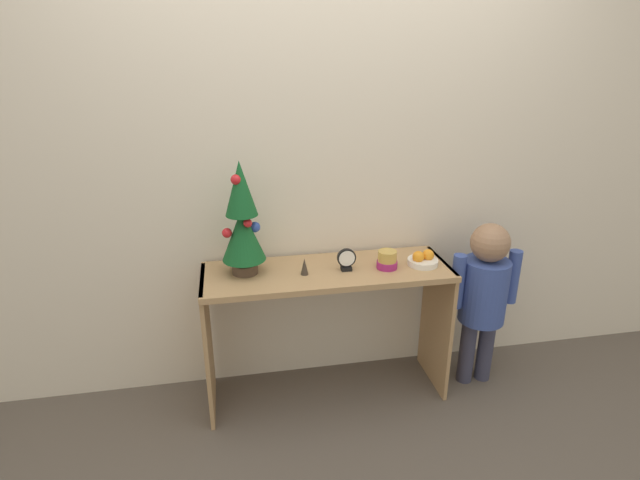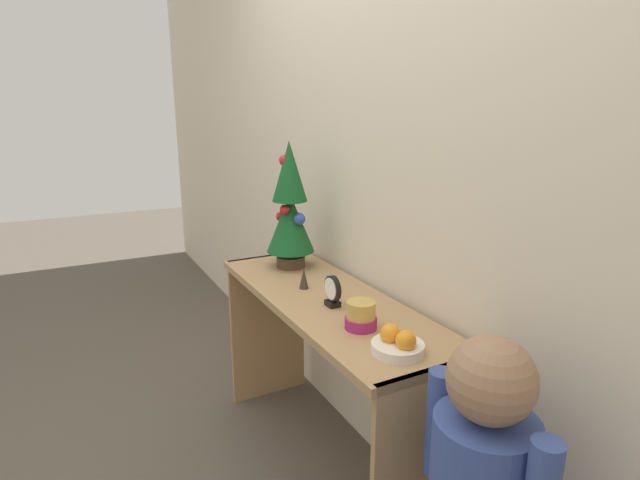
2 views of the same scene
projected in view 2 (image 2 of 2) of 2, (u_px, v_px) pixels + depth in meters
name	position (u px, v px, depth m)	size (l,w,h in m)	color
back_wall	(387.00, 159.00, 1.88)	(7.00, 0.05, 2.50)	beige
console_table	(326.00, 337.00, 1.93)	(1.25, 0.42, 0.74)	tan
mini_tree	(290.00, 208.00, 2.18)	(0.21, 0.21, 0.56)	#4C3828
fruit_bowl	(398.00, 344.00, 1.45)	(0.16, 0.16, 0.08)	silver
singing_bowl	(361.00, 316.00, 1.60)	(0.10, 0.10, 0.09)	#9E2366
desk_clock	(332.00, 291.00, 1.78)	(0.09, 0.04, 0.11)	black
figurine	(304.00, 278.00, 1.96)	(0.04, 0.04, 0.09)	#382D23
child_figure	(482.00, 480.00, 1.19)	(0.38, 0.25, 0.94)	#38384C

